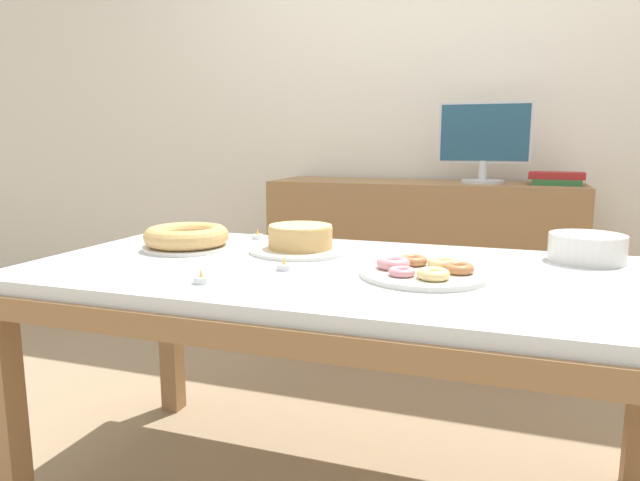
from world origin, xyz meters
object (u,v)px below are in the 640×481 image
object	(u,v)px
computer_monitor	(484,143)
plate_stack	(587,248)
tealight_right_edge	(154,236)
cake_chocolate_round	(300,241)
tealight_near_cakes	(201,279)
cake_golden_bundt	(187,238)
tealight_near_front	(284,266)
pastry_platter	(424,271)
tealight_centre	(258,236)
book_stack	(557,178)

from	to	relation	value
computer_monitor	plate_stack	distance (m)	1.15
plate_stack	tealight_right_edge	distance (m)	1.41
cake_chocolate_round	tealight_near_cakes	world-z (taller)	cake_chocolate_round
computer_monitor	cake_chocolate_round	bearing A→B (deg)	-111.82
computer_monitor	tealight_right_edge	world-z (taller)	computer_monitor
cake_golden_bundt	tealight_near_cakes	distance (m)	0.47
computer_monitor	plate_stack	xyz separation A→B (m)	(0.36, -1.05, -0.30)
tealight_near_front	tealight_right_edge	size ratio (longest dim) A/B	1.00
computer_monitor	pastry_platter	size ratio (longest dim) A/B	1.28
computer_monitor	pastry_platter	distance (m)	1.42
cake_chocolate_round	tealight_centre	xyz separation A→B (m)	(-0.23, 0.18, -0.03)
cake_chocolate_round	plate_stack	world-z (taller)	cake_chocolate_round
computer_monitor	tealight_centre	size ratio (longest dim) A/B	10.60
cake_chocolate_round	book_stack	bearing A→B (deg)	55.93
pastry_platter	tealight_near_front	size ratio (longest dim) A/B	8.25
pastry_platter	tealight_right_edge	xyz separation A→B (m)	(-1.00, 0.26, -0.00)
book_stack	cake_golden_bundt	size ratio (longest dim) A/B	0.89
plate_stack	tealight_near_front	world-z (taller)	plate_stack
plate_stack	tealight_near_cakes	world-z (taller)	plate_stack
computer_monitor	pastry_platter	bearing A→B (deg)	-92.23
plate_stack	tealight_near_cakes	size ratio (longest dim) A/B	5.25
cake_golden_bundt	tealight_near_front	distance (m)	0.45
computer_monitor	pastry_platter	world-z (taller)	computer_monitor
cake_chocolate_round	cake_golden_bundt	size ratio (longest dim) A/B	1.14
tealight_centre	tealight_near_cakes	world-z (taller)	same
book_stack	tealight_right_edge	size ratio (longest dim) A/B	6.20
cake_golden_bundt	pastry_platter	bearing A→B (deg)	-9.50
cake_golden_bundt	pastry_platter	world-z (taller)	cake_golden_bundt
cake_chocolate_round	tealight_centre	bearing A→B (deg)	142.71
book_stack	tealight_near_cakes	world-z (taller)	book_stack
tealight_near_front	tealight_right_edge	bearing A→B (deg)	153.69
pastry_platter	tealight_near_cakes	world-z (taller)	pastry_platter
cake_golden_bundt	tealight_right_edge	world-z (taller)	cake_golden_bundt
cake_golden_bundt	tealight_right_edge	distance (m)	0.25
book_stack	plate_stack	distance (m)	1.06
tealight_centre	tealight_near_cakes	distance (m)	0.65
pastry_platter	plate_stack	world-z (taller)	plate_stack
tealight_right_edge	tealight_near_front	bearing A→B (deg)	-26.31
computer_monitor	cake_chocolate_round	distance (m)	1.31
pastry_platter	tealight_near_cakes	xyz separation A→B (m)	(-0.50, -0.25, -0.00)
tealight_centre	plate_stack	bearing A→B (deg)	-2.44
cake_golden_bundt	pastry_platter	size ratio (longest dim) A/B	0.84
book_stack	tealight_centre	world-z (taller)	book_stack
cake_chocolate_round	cake_golden_bundt	bearing A→B (deg)	-168.18
cake_chocolate_round	tealight_near_cakes	distance (m)	0.46
plate_stack	tealight_centre	size ratio (longest dim) A/B	5.25
computer_monitor	plate_stack	bearing A→B (deg)	-71.21
cake_chocolate_round	tealight_right_edge	world-z (taller)	cake_chocolate_round
tealight_centre	tealight_near_cakes	bearing A→B (deg)	-76.89
tealight_near_cakes	computer_monitor	bearing A→B (deg)	71.22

